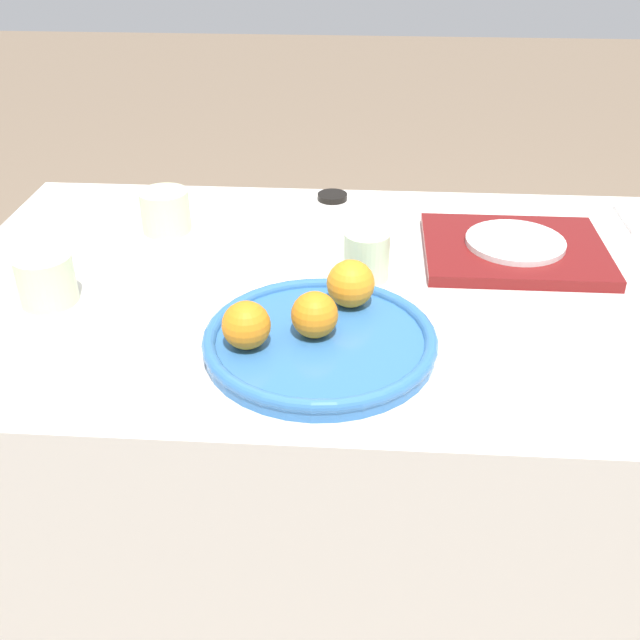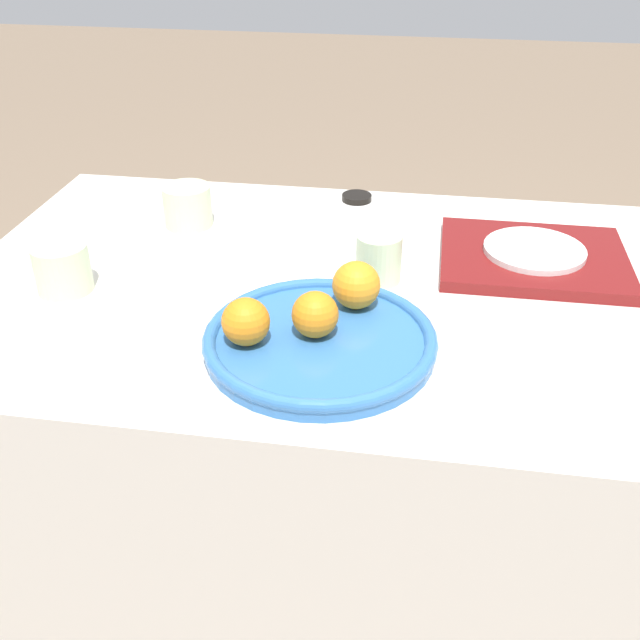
% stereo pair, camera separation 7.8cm
% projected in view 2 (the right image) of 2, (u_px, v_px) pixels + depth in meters
% --- Properties ---
extents(ground_plane, '(12.00, 12.00, 0.00)m').
position_uv_depth(ground_plane, '(404.00, 599.00, 1.58)').
color(ground_plane, '#7A6651').
extents(table, '(1.55, 0.80, 0.75)m').
position_uv_depth(table, '(416.00, 466.00, 1.38)').
color(table, silver).
rests_on(table, ground_plane).
extents(fruit_platter, '(0.32, 0.32, 0.03)m').
position_uv_depth(fruit_platter, '(320.00, 341.00, 1.03)').
color(fruit_platter, '#336BAD').
rests_on(fruit_platter, table).
extents(orange_0, '(0.07, 0.07, 0.07)m').
position_uv_depth(orange_0, '(246.00, 322.00, 1.00)').
color(orange_0, orange).
rests_on(orange_0, fruit_platter).
extents(orange_1, '(0.07, 0.07, 0.07)m').
position_uv_depth(orange_1, '(356.00, 285.00, 1.08)').
color(orange_1, orange).
rests_on(orange_1, fruit_platter).
extents(orange_2, '(0.06, 0.06, 0.06)m').
position_uv_depth(orange_2, '(315.00, 314.00, 1.02)').
color(orange_2, orange).
rests_on(orange_2, fruit_platter).
extents(serving_tray, '(0.31, 0.25, 0.02)m').
position_uv_depth(serving_tray, '(533.00, 258.00, 1.26)').
color(serving_tray, maroon).
rests_on(serving_tray, table).
extents(side_plate, '(0.17, 0.17, 0.01)m').
position_uv_depth(side_plate, '(534.00, 250.00, 1.25)').
color(side_plate, silver).
rests_on(side_plate, serving_tray).
extents(cup_0, '(0.09, 0.09, 0.08)m').
position_uv_depth(cup_0, '(62.00, 268.00, 1.17)').
color(cup_0, beige).
rests_on(cup_0, table).
extents(cup_1, '(0.09, 0.09, 0.08)m').
position_uv_depth(cup_1, '(188.00, 206.00, 1.38)').
color(cup_1, beige).
rests_on(cup_1, table).
extents(cup_2, '(0.07, 0.07, 0.08)m').
position_uv_depth(cup_2, '(379.00, 258.00, 1.20)').
color(cup_2, beige).
rests_on(cup_2, table).
extents(soy_dish, '(0.06, 0.06, 0.01)m').
position_uv_depth(soy_dish, '(357.00, 198.00, 1.50)').
color(soy_dish, black).
rests_on(soy_dish, table).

